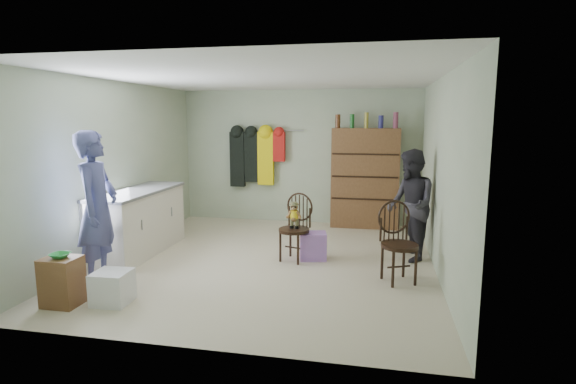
% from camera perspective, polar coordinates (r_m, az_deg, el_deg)
% --- Properties ---
extents(ground_plane, '(5.00, 5.00, 0.00)m').
position_cam_1_polar(ground_plane, '(6.36, -2.59, -8.69)').
color(ground_plane, beige).
rests_on(ground_plane, ground).
extents(room_walls, '(5.00, 5.00, 5.00)m').
position_cam_1_polar(room_walls, '(6.58, -1.57, 5.93)').
color(room_walls, '#B6C3A3').
rests_on(room_walls, ground).
extents(counter, '(0.64, 1.86, 0.94)m').
position_cam_1_polar(counter, '(6.96, -18.44, -3.57)').
color(counter, silver).
rests_on(counter, ground).
extents(stool, '(0.37, 0.31, 0.52)m').
position_cam_1_polar(stool, '(5.40, -26.75, -10.11)').
color(stool, brown).
rests_on(stool, ground).
extents(bowl, '(0.20, 0.20, 0.05)m').
position_cam_1_polar(bowl, '(5.31, -26.97, -7.20)').
color(bowl, green).
rests_on(bowl, stool).
extents(plastic_tub, '(0.39, 0.37, 0.35)m').
position_cam_1_polar(plastic_tub, '(5.26, -21.41, -11.21)').
color(plastic_tub, white).
rests_on(plastic_tub, ground).
extents(chair_front, '(0.53, 0.53, 0.94)m').
position_cam_1_polar(chair_front, '(6.26, 0.97, -3.84)').
color(chair_front, black).
rests_on(chair_front, ground).
extents(chair_far, '(0.58, 0.58, 0.98)m').
position_cam_1_polar(chair_far, '(5.61, 13.73, -5.78)').
color(chair_far, black).
rests_on(chair_far, ground).
extents(striped_bag, '(0.41, 0.35, 0.38)m').
position_cam_1_polar(striped_bag, '(6.38, 3.20, -6.85)').
color(striped_bag, '#E572CB').
rests_on(striped_bag, ground).
extents(person_left, '(0.56, 0.74, 1.83)m').
position_cam_1_polar(person_left, '(5.74, -23.04, -1.95)').
color(person_left, '#4B508A').
rests_on(person_left, ground).
extents(person_right, '(0.75, 0.87, 1.56)m').
position_cam_1_polar(person_right, '(6.47, 15.27, -1.60)').
color(person_right, '#2D2B33').
rests_on(person_right, ground).
extents(dresser, '(1.20, 0.39, 2.08)m').
position_cam_1_polar(dresser, '(8.24, 9.75, 1.80)').
color(dresser, brown).
rests_on(dresser, ground).
extents(coat_rack, '(1.42, 0.12, 1.09)m').
position_cam_1_polar(coat_rack, '(8.60, -4.19, 4.49)').
color(coat_rack, '#99999E').
rests_on(coat_rack, ground).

